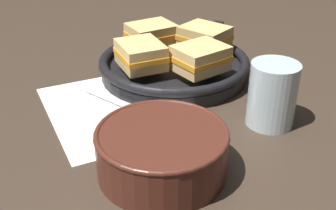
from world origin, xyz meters
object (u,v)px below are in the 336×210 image
at_px(sandwich_near_left, 205,37).
at_px(sandwich_near_right, 151,35).
at_px(spoon, 131,108).
at_px(drinking_glass, 272,95).
at_px(skillet, 175,66).
at_px(sandwich_far_left, 141,55).
at_px(sandwich_far_right, 200,58).
at_px(soup_bowl, 162,149).

height_order(sandwich_near_left, sandwich_near_right, same).
relative_size(spoon, drinking_glass, 1.53).
xyz_separation_m(sandwich_near_right, drinking_glass, (0.32, 0.02, -0.01)).
bearing_deg(skillet, sandwich_far_left, -88.22).
relative_size(spoon, sandwich_far_left, 1.50).
xyz_separation_m(skillet, sandwich_far_left, (0.00, -0.08, 0.04)).
bearing_deg(sandwich_near_right, sandwich_far_left, -43.94).
relative_size(skillet, sandwich_far_left, 3.71).
height_order(sandwich_near_left, drinking_glass, drinking_glass).
relative_size(sandwich_far_left, sandwich_far_right, 1.13).
bearing_deg(drinking_glass, sandwich_near_right, -176.66).
height_order(sandwich_near_left, sandwich_far_right, same).
distance_m(sandwich_near_left, drinking_glass, 0.25).
height_order(soup_bowl, spoon, soup_bowl).
height_order(skillet, sandwich_near_left, sandwich_near_left).
height_order(soup_bowl, skillet, soup_bowl).
relative_size(sandwich_near_right, drinking_glass, 0.95).
height_order(spoon, drinking_glass, drinking_glass).
bearing_deg(sandwich_far_left, spoon, -42.93).
bearing_deg(soup_bowl, sandwich_near_right, 148.39).
bearing_deg(sandwich_far_left, soup_bowl, -26.58).
xyz_separation_m(spoon, drinking_glass, (0.16, 0.17, 0.04)).
height_order(soup_bowl, sandwich_far_right, sandwich_far_right).
relative_size(spoon, sandwich_far_right, 1.69).
xyz_separation_m(sandwich_near_left, sandwich_near_right, (-0.08, -0.08, 0.00)).
height_order(soup_bowl, sandwich_near_left, sandwich_near_left).
xyz_separation_m(soup_bowl, drinking_glass, (-0.00, 0.22, 0.01)).
bearing_deg(sandwich_near_left, sandwich_far_right, -43.94).
bearing_deg(sandwich_far_left, sandwich_near_right, 136.06).
relative_size(sandwich_far_left, drinking_glass, 1.02).
bearing_deg(sandwich_far_right, sandwich_far_left, -133.94).
xyz_separation_m(spoon, sandwich_near_right, (-0.16, 0.15, 0.06)).
xyz_separation_m(sandwich_near_left, drinking_glass, (0.24, -0.06, -0.01)).
xyz_separation_m(spoon, sandwich_near_left, (-0.08, 0.23, 0.06)).
distance_m(sandwich_far_right, drinking_glass, 0.16).
bearing_deg(soup_bowl, spoon, 162.85).
bearing_deg(sandwich_far_left, drinking_glass, 21.89).
distance_m(spoon, sandwich_near_right, 0.22).
relative_size(sandwich_near_left, sandwich_near_right, 1.10).
height_order(sandwich_near_right, sandwich_far_left, same).
bearing_deg(sandwich_near_left, drinking_glass, -14.31).
xyz_separation_m(sandwich_far_right, drinking_glass, (0.16, 0.02, -0.01)).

